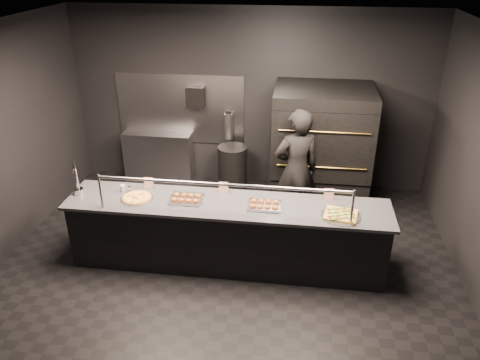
{
  "coord_description": "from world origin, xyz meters",
  "views": [
    {
      "loc": [
        0.84,
        -5.04,
        3.81
      ],
      "look_at": [
        0.14,
        0.2,
        1.16
      ],
      "focal_mm": 35.0,
      "sensor_mm": 36.0,
      "label": 1
    }
  ],
  "objects_px": {
    "beer_tap": "(77,184)",
    "fire_extinguisher": "(229,126)",
    "towel_dispenser": "(196,97)",
    "slider_tray_b": "(264,205)",
    "service_counter": "(227,234)",
    "worker": "(296,170)",
    "round_pizza": "(137,198)",
    "slider_tray_a": "(186,199)",
    "square_pizza": "(341,215)",
    "trash_bin": "(233,169)",
    "pizza_oven": "(321,147)",
    "prep_shelf": "(159,157)"
  },
  "relations": [
    {
      "from": "beer_tap",
      "to": "fire_extinguisher",
      "type": "bearing_deg",
      "value": 56.39
    },
    {
      "from": "towel_dispenser",
      "to": "slider_tray_b",
      "type": "distance_m",
      "value": 2.84
    },
    {
      "from": "service_counter",
      "to": "towel_dispenser",
      "type": "relative_size",
      "value": 11.71
    },
    {
      "from": "service_counter",
      "to": "towel_dispenser",
      "type": "xyz_separation_m",
      "value": [
        -0.9,
        2.39,
        1.09
      ]
    },
    {
      "from": "service_counter",
      "to": "towel_dispenser",
      "type": "distance_m",
      "value": 2.78
    },
    {
      "from": "beer_tap",
      "to": "worker",
      "type": "bearing_deg",
      "value": 21.77
    },
    {
      "from": "round_pizza",
      "to": "slider_tray_a",
      "type": "relative_size",
      "value": 0.9
    },
    {
      "from": "square_pizza",
      "to": "slider_tray_a",
      "type": "bearing_deg",
      "value": 175.89
    },
    {
      "from": "fire_extinguisher",
      "to": "square_pizza",
      "type": "bearing_deg",
      "value": -55.34
    },
    {
      "from": "round_pizza",
      "to": "slider_tray_b",
      "type": "xyz_separation_m",
      "value": [
        1.63,
        0.01,
        0.01
      ]
    },
    {
      "from": "towel_dispenser",
      "to": "worker",
      "type": "distance_m",
      "value": 2.25
    },
    {
      "from": "beer_tap",
      "to": "trash_bin",
      "type": "bearing_deg",
      "value": 50.23
    },
    {
      "from": "towel_dispenser",
      "to": "fire_extinguisher",
      "type": "relative_size",
      "value": 0.69
    },
    {
      "from": "slider_tray_b",
      "to": "square_pizza",
      "type": "distance_m",
      "value": 0.93
    },
    {
      "from": "beer_tap",
      "to": "trash_bin",
      "type": "height_order",
      "value": "beer_tap"
    },
    {
      "from": "slider_tray_b",
      "to": "trash_bin",
      "type": "relative_size",
      "value": 0.52
    },
    {
      "from": "round_pizza",
      "to": "square_pizza",
      "type": "distance_m",
      "value": 2.56
    },
    {
      "from": "trash_bin",
      "to": "towel_dispenser",
      "type": "bearing_deg",
      "value": 153.39
    },
    {
      "from": "trash_bin",
      "to": "worker",
      "type": "bearing_deg",
      "value": -41.54
    },
    {
      "from": "service_counter",
      "to": "worker",
      "type": "xyz_separation_m",
      "value": [
        0.84,
        1.11,
        0.45
      ]
    },
    {
      "from": "fire_extinguisher",
      "to": "slider_tray_a",
      "type": "xyz_separation_m",
      "value": [
        -0.17,
        -2.39,
        -0.12
      ]
    },
    {
      "from": "worker",
      "to": "round_pizza",
      "type": "bearing_deg",
      "value": 8.93
    },
    {
      "from": "pizza_oven",
      "to": "prep_shelf",
      "type": "xyz_separation_m",
      "value": [
        -2.8,
        0.42,
        -0.52
      ]
    },
    {
      "from": "towel_dispenser",
      "to": "fire_extinguisher",
      "type": "xyz_separation_m",
      "value": [
        0.55,
        0.01,
        -0.49
      ]
    },
    {
      "from": "pizza_oven",
      "to": "worker",
      "type": "height_order",
      "value": "pizza_oven"
    },
    {
      "from": "fire_extinguisher",
      "to": "square_pizza",
      "type": "distance_m",
      "value": 3.08
    },
    {
      "from": "pizza_oven",
      "to": "slider_tray_b",
      "type": "relative_size",
      "value": 4.46
    },
    {
      "from": "round_pizza",
      "to": "towel_dispenser",
      "type": "bearing_deg",
      "value": 84.03
    },
    {
      "from": "prep_shelf",
      "to": "pizza_oven",
      "type": "bearing_deg",
      "value": -8.54
    },
    {
      "from": "slider_tray_a",
      "to": "worker",
      "type": "distance_m",
      "value": 1.75
    },
    {
      "from": "fire_extinguisher",
      "to": "square_pizza",
      "type": "height_order",
      "value": "fire_extinguisher"
    },
    {
      "from": "fire_extinguisher",
      "to": "trash_bin",
      "type": "distance_m",
      "value": 0.74
    },
    {
      "from": "service_counter",
      "to": "pizza_oven",
      "type": "xyz_separation_m",
      "value": [
        1.2,
        1.9,
        0.5
      ]
    },
    {
      "from": "trash_bin",
      "to": "worker",
      "type": "xyz_separation_m",
      "value": [
        1.07,
        -0.95,
        0.51
      ]
    },
    {
      "from": "prep_shelf",
      "to": "slider_tray_a",
      "type": "relative_size",
      "value": 2.57
    },
    {
      "from": "service_counter",
      "to": "trash_bin",
      "type": "bearing_deg",
      "value": 96.45
    },
    {
      "from": "beer_tap",
      "to": "square_pizza",
      "type": "relative_size",
      "value": 1.04
    },
    {
      "from": "fire_extinguisher",
      "to": "trash_bin",
      "type": "height_order",
      "value": "fire_extinguisher"
    },
    {
      "from": "towel_dispenser",
      "to": "service_counter",
      "type": "bearing_deg",
      "value": -69.37
    },
    {
      "from": "pizza_oven",
      "to": "round_pizza",
      "type": "distance_m",
      "value": 3.05
    },
    {
      "from": "service_counter",
      "to": "trash_bin",
      "type": "height_order",
      "value": "service_counter"
    },
    {
      "from": "trash_bin",
      "to": "prep_shelf",
      "type": "bearing_deg",
      "value": 169.06
    },
    {
      "from": "fire_extinguisher",
      "to": "round_pizza",
      "type": "bearing_deg",
      "value": -108.25
    },
    {
      "from": "prep_shelf",
      "to": "towel_dispenser",
      "type": "bearing_deg",
      "value": 5.71
    },
    {
      "from": "beer_tap",
      "to": "worker",
      "type": "xyz_separation_m",
      "value": [
        2.79,
        1.11,
        -0.15
      ]
    },
    {
      "from": "slider_tray_b",
      "to": "square_pizza",
      "type": "height_order",
      "value": "slider_tray_b"
    },
    {
      "from": "slider_tray_a",
      "to": "worker",
      "type": "bearing_deg",
      "value": 38.98
    },
    {
      "from": "square_pizza",
      "to": "prep_shelf",
      "type": "bearing_deg",
      "value": 140.75
    },
    {
      "from": "fire_extinguisher",
      "to": "prep_shelf",
      "type": "bearing_deg",
      "value": -176.34
    },
    {
      "from": "trash_bin",
      "to": "worker",
      "type": "relative_size",
      "value": 0.45
    }
  ]
}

